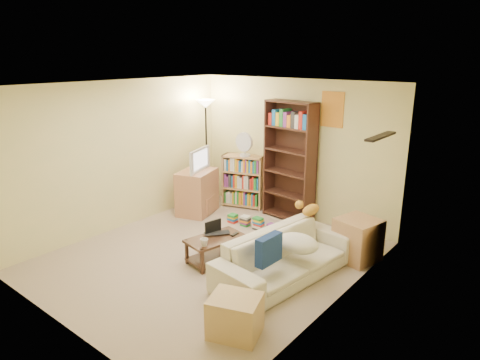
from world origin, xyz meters
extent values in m
plane|color=tan|center=(0.00, 0.00, 0.00)|extent=(4.50, 4.50, 0.00)
cube|color=beige|center=(0.00, 2.25, 1.25)|extent=(4.00, 0.04, 2.50)
cube|color=beige|center=(0.00, -2.25, 1.25)|extent=(4.00, 0.04, 2.50)
cube|color=beige|center=(-2.00, 0.00, 1.25)|extent=(0.04, 4.50, 2.50)
cube|color=beige|center=(2.00, 0.00, 1.25)|extent=(0.04, 4.50, 2.50)
cube|color=white|center=(0.00, 0.00, 2.50)|extent=(4.00, 4.50, 0.04)
cube|color=red|center=(0.72, 2.24, 2.02)|extent=(0.40, 0.02, 0.58)
cube|color=black|center=(1.92, 1.30, 1.85)|extent=(0.12, 0.80, 0.03)
imported|color=beige|center=(1.20, 0.21, 0.31)|extent=(2.32, 1.38, 0.61)
cube|color=navy|center=(1.24, -0.25, 0.59)|extent=(0.14, 0.41, 0.36)
ellipsoid|color=silver|center=(1.36, 0.24, 0.53)|extent=(0.56, 0.40, 0.24)
ellipsoid|color=#C18528|center=(1.08, 1.04, 0.69)|extent=(0.40, 0.22, 0.16)
sphere|color=#C18528|center=(0.86, 1.07, 0.71)|extent=(0.13, 0.13, 0.13)
cube|color=#412819|center=(0.16, -0.04, 0.35)|extent=(0.63, 0.91, 0.04)
cube|color=#412819|center=(0.16, -0.04, 0.07)|extent=(0.60, 0.87, 0.03)
cube|color=#412819|center=(-0.11, -0.36, 0.18)|extent=(0.04, 0.04, 0.37)
cube|color=#412819|center=(0.27, -0.44, 0.18)|extent=(0.04, 0.04, 0.37)
cube|color=#412819|center=(0.05, 0.35, 0.18)|extent=(0.04, 0.04, 0.37)
cube|color=#412819|center=(0.43, 0.27, 0.18)|extent=(0.04, 0.04, 0.37)
imported|color=black|center=(0.15, 0.03, 0.38)|extent=(0.60, 0.59, 0.03)
cube|color=white|center=(0.03, 0.05, 0.48)|extent=(0.07, 0.27, 0.18)
imported|color=silver|center=(0.23, -0.35, 0.42)|extent=(0.12, 0.12, 0.11)
cube|color=black|center=(0.31, 0.21, 0.38)|extent=(0.06, 0.15, 0.02)
cube|color=tan|center=(-1.44, 1.22, 0.41)|extent=(0.75, 0.90, 0.82)
imported|color=black|center=(-1.44, 1.22, 1.03)|extent=(0.79, 0.52, 0.42)
cube|color=#3C1E17|center=(0.04, 2.05, 1.07)|extent=(0.99, 0.42, 2.13)
cube|color=tan|center=(-0.99, 2.05, 0.51)|extent=(0.86, 0.55, 1.03)
cylinder|color=silver|center=(-0.94, 2.03, 1.05)|extent=(0.21, 0.21, 0.04)
cylinder|color=silver|center=(-0.94, 2.03, 1.15)|extent=(0.02, 0.02, 0.21)
cylinder|color=silver|center=(-0.94, 2.00, 1.31)|extent=(0.37, 0.06, 0.37)
cylinder|color=black|center=(-1.66, 1.73, 0.02)|extent=(0.31, 0.31, 0.03)
cylinder|color=black|center=(-1.66, 1.73, 0.98)|extent=(0.03, 0.03, 1.95)
cone|color=#F4E2BE|center=(-1.66, 1.73, 2.00)|extent=(0.35, 0.35, 0.15)
cube|color=tan|center=(1.72, 1.30, 0.31)|extent=(0.66, 0.66, 0.62)
cube|color=tan|center=(1.45, -1.16, 0.22)|extent=(0.65, 0.59, 0.44)
cube|color=red|center=(-0.61, 1.27, 0.08)|extent=(0.18, 0.14, 0.15)
cube|color=#1966B2|center=(-0.34, 1.28, 0.09)|extent=(0.18, 0.14, 0.18)
cube|color=gold|center=(-0.06, 1.29, 0.11)|extent=(0.18, 0.14, 0.22)
cube|color=#268C33|center=(0.21, 1.30, 0.08)|extent=(0.18, 0.14, 0.17)
cube|color=#7F338C|center=(0.49, 1.30, 0.10)|extent=(0.18, 0.14, 0.20)
camera|label=1|loc=(3.98, -4.20, 2.89)|focal=32.00mm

